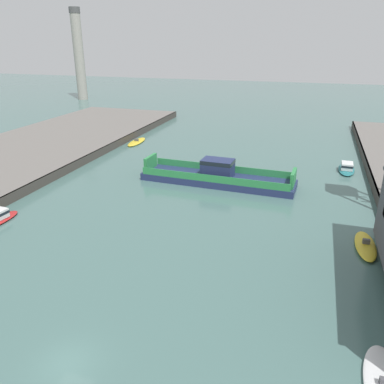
{
  "coord_description": "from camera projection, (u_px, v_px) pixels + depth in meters",
  "views": [
    {
      "loc": [
        14.59,
        -17.44,
        21.11
      ],
      "look_at": [
        0.0,
        29.03,
        2.0
      ],
      "focal_mm": 36.56,
      "sensor_mm": 36.0,
      "label": 1
    }
  ],
  "objects": [
    {
      "name": "moored_boat_near_right",
      "position": [
        347.0,
        168.0,
        66.77
      ],
      "size": [
        2.86,
        7.52,
        1.58
      ],
      "color": "#237075",
      "rests_on": "ground"
    },
    {
      "name": "smokestack_distant_a",
      "position": [
        79.0,
        52.0,
        140.57
      ],
      "size": [
        3.81,
        3.81,
        31.53
      ],
      "color": "#9E998E",
      "rests_on": "ground"
    },
    {
      "name": "ground_plane",
      "position": [
        68.0,
        363.0,
        27.27
      ],
      "size": [
        400.0,
        400.0,
        0.0
      ],
      "primitive_type": "plane",
      "color": "#476B66"
    },
    {
      "name": "chain_ferry",
      "position": [
        217.0,
        176.0,
        60.92
      ],
      "size": [
        24.22,
        6.74,
        3.86
      ],
      "color": "navy",
      "rests_on": "ground"
    },
    {
      "name": "moored_boat_mid_left",
      "position": [
        137.0,
        142.0,
        85.24
      ],
      "size": [
        2.91,
        8.27,
        0.88
      ],
      "color": "yellow",
      "rests_on": "ground"
    },
    {
      "name": "moored_boat_far_left",
      "position": [
        365.0,
        246.0,
        42.19
      ],
      "size": [
        2.31,
        7.0,
        1.07
      ],
      "color": "yellow",
      "rests_on": "ground"
    }
  ]
}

